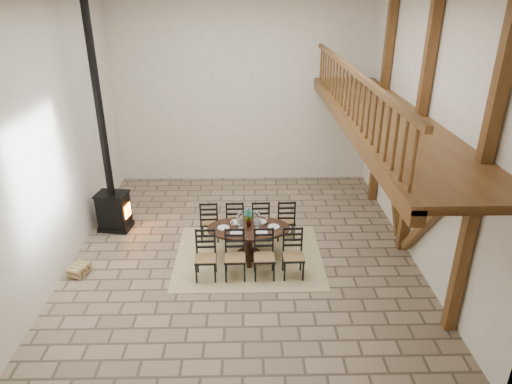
{
  "coord_description": "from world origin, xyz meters",
  "views": [
    {
      "loc": [
        0.09,
        -8.37,
        5.12
      ],
      "look_at": [
        0.28,
        0.4,
        1.17
      ],
      "focal_mm": 32.0,
      "sensor_mm": 36.0,
      "label": 1
    }
  ],
  "objects_px": {
    "wood_stove": "(110,184)",
    "log_basket": "(117,210)",
    "log_stack": "(79,270)",
    "dining_table": "(249,242)"
  },
  "relations": [
    {
      "from": "wood_stove",
      "to": "log_basket",
      "type": "bearing_deg",
      "value": 109.66
    },
    {
      "from": "wood_stove",
      "to": "log_stack",
      "type": "bearing_deg",
      "value": -88.97
    },
    {
      "from": "wood_stove",
      "to": "log_basket",
      "type": "xyz_separation_m",
      "value": [
        -0.1,
        0.52,
        -0.91
      ]
    },
    {
      "from": "dining_table",
      "to": "wood_stove",
      "type": "relative_size",
      "value": 0.42
    },
    {
      "from": "dining_table",
      "to": "log_stack",
      "type": "bearing_deg",
      "value": -171.38
    },
    {
      "from": "dining_table",
      "to": "log_stack",
      "type": "height_order",
      "value": "dining_table"
    },
    {
      "from": "wood_stove",
      "to": "log_stack",
      "type": "xyz_separation_m",
      "value": [
        -0.23,
        -1.85,
        -1.01
      ]
    },
    {
      "from": "wood_stove",
      "to": "log_stack",
      "type": "distance_m",
      "value": 2.12
    },
    {
      "from": "dining_table",
      "to": "log_basket",
      "type": "distance_m",
      "value": 3.65
    },
    {
      "from": "dining_table",
      "to": "log_basket",
      "type": "xyz_separation_m",
      "value": [
        -3.17,
        1.79,
        -0.14
      ]
    }
  ]
}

